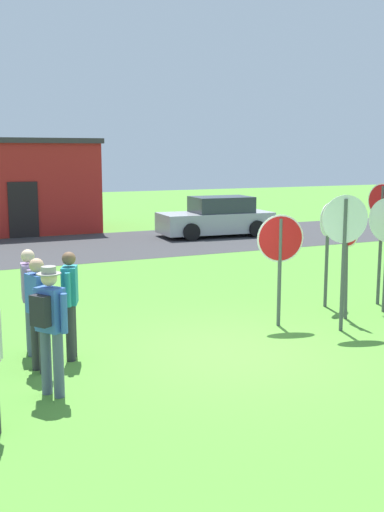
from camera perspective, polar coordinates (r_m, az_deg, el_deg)
ground_plane at (r=10.10m, az=3.47°, el=-8.80°), size 80.00×80.00×0.00m
street_asphalt at (r=21.13m, az=-12.15°, el=0.70°), size 60.00×6.40×0.01m
building_background at (r=26.25m, az=-16.27°, el=6.32°), size 6.38×4.76×3.73m
parked_car_on_street at (r=23.74m, az=2.30°, el=3.53°), size 4.41×2.24×1.51m
stop_sign_rear_left at (r=11.20m, az=13.91°, el=1.67°), size 0.83×0.23×2.45m
stop_sign_far_back at (r=12.95m, az=12.41°, el=1.67°), size 0.61×0.30×2.16m
stop_sign_center_cluster at (r=12.06m, az=14.12°, el=0.73°), size 0.14×0.66×2.07m
stop_sign_tallest at (r=13.40m, az=17.13°, el=2.96°), size 0.16×0.72×2.56m
stop_sign_leaning_right at (r=11.33m, az=8.15°, el=0.53°), size 0.85×0.24×2.07m
person_in_dark_shirt at (r=9.21m, az=-14.03°, el=-4.74°), size 0.32×0.55×1.69m
person_holding_notes at (r=8.25m, az=-13.04°, el=-5.95°), size 0.46×0.49×1.74m
person_on_left at (r=10.06m, az=-14.80°, el=-3.57°), size 0.26×0.57×1.69m
person_in_blue at (r=9.68m, az=-11.21°, el=-3.93°), size 0.33×0.54×1.69m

